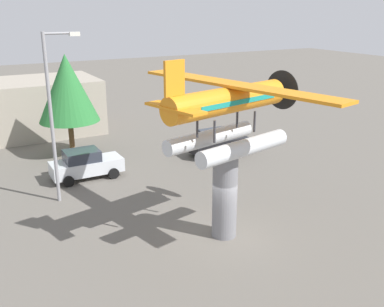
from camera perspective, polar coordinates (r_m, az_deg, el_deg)
The scene contains 8 objects.
ground_plane at distance 20.65m, azimuth 4.07°, elevation -10.30°, with size 140.00×140.00×0.00m, color #605B54.
display_pedestal at distance 19.77m, azimuth 4.20°, elevation -5.17°, with size 1.10×1.10×4.02m, color slate.
floatplane_monument at distance 18.71m, azimuth 4.74°, elevation 5.35°, with size 7.17×10.37×4.00m.
car_mid_silver at distance 27.49m, azimuth -13.39°, elevation -1.31°, with size 4.20×2.02×1.76m.
car_far_black at distance 31.10m, azimuth 3.27°, elevation 1.46°, with size 4.20×2.02×1.76m.
streetlight_primary at distance 23.52m, azimuth -17.16°, elevation 5.54°, with size 1.84×0.28×8.71m.
storefront_building at distance 38.34m, azimuth -20.17°, elevation 5.55°, with size 10.90×6.78×4.30m, color #9E9384.
tree_east at distance 31.10m, azimuth -15.59°, elevation 8.00°, with size 4.03×4.03×6.92m.
Camera 1 is at (-9.95, -15.17, 9.86)m, focal length 41.90 mm.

